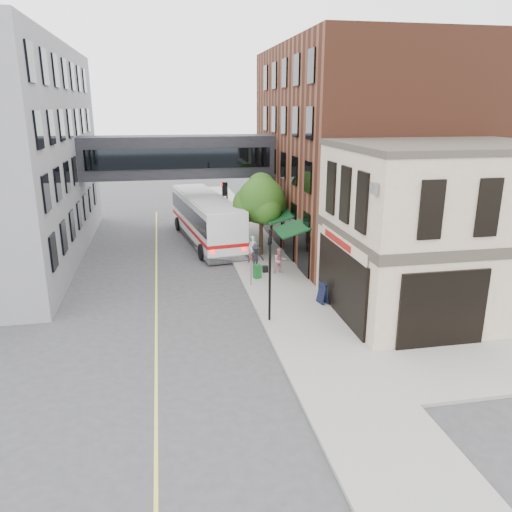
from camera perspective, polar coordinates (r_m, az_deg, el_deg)
name	(u,v)px	position (r m, az deg, el deg)	size (l,w,h in m)	color
ground	(270,342)	(22.57, 1.63, -9.75)	(120.00, 120.00, 0.00)	#38383A
sidewalk_main	(256,251)	(35.74, -0.05, 0.52)	(4.00, 60.00, 0.15)	gray
corner_building	(440,230)	(26.17, 20.31, 2.77)	(10.19, 8.12, 8.45)	tan
brick_building	(361,150)	(37.70, 11.91, 11.72)	(13.76, 18.00, 14.00)	#56291A
skyway_bridge	(179,157)	(37.91, -8.81, 11.17)	(14.00, 3.18, 3.00)	black
traffic_signal_near	(269,264)	(23.33, 1.52, -0.93)	(0.44, 0.22, 4.60)	black
traffic_signal_far	(225,200)	(37.61, -3.53, 6.42)	(0.53, 0.28, 4.50)	black
street_sign_pole	(251,255)	(28.33, -0.60, 0.07)	(0.08, 0.75, 3.00)	gray
street_tree	(260,200)	(34.14, 0.52, 6.37)	(3.80, 3.20, 5.60)	#382619
lane_marking	(156,276)	(31.38, -11.32, -2.29)	(0.12, 40.00, 0.01)	#D8CC4C
bus	(205,217)	(38.48, -5.80, 4.48)	(4.62, 13.15, 3.46)	white
pedestrian_a	(253,249)	(33.01, -0.35, 0.85)	(0.63, 0.42, 1.74)	silver
pedestrian_b	(280,261)	(30.74, 2.71, -0.52)	(0.77, 0.60, 1.59)	pink
pedestrian_c	(256,257)	(31.24, -0.02, -0.14)	(1.08, 0.62, 1.67)	#212129
newspaper_box	(257,271)	(29.91, 0.16, -1.76)	(0.42, 0.37, 0.84)	#145720
sandwich_board	(323,293)	(26.35, 7.64, -4.19)	(0.40, 0.63, 1.12)	black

